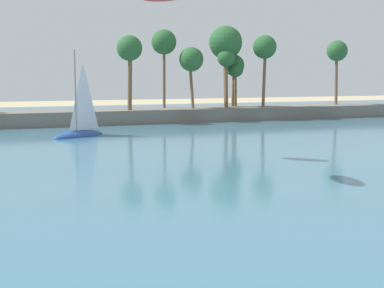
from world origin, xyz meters
name	(u,v)px	position (x,y,z in m)	size (l,w,h in m)	color
sea	(16,134)	(0.00, 58.39, 0.03)	(220.00, 97.30, 0.06)	teal
palm_headland	(16,93)	(0.52, 67.12, 4.02)	(105.66, 6.51, 13.11)	slate
sailboat_near_shore	(80,128)	(5.89, 53.68, 0.90)	(6.36, 5.20, 9.27)	#234793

